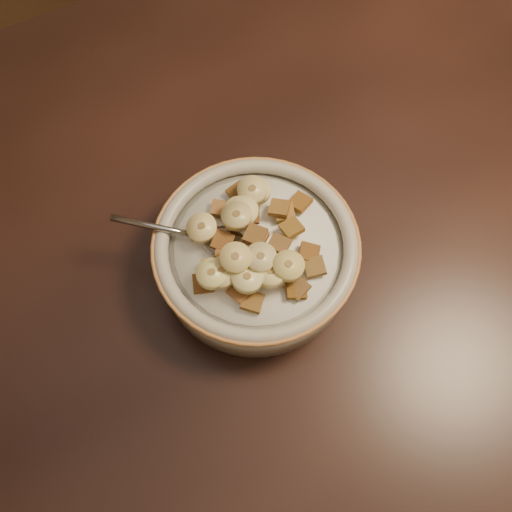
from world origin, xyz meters
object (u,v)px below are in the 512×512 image
table (430,155)px  spoon (225,242)px  cereal_bowl (256,258)px  chair (321,32)px

table → spoon: size_ratio=28.46×
cereal_bowl → spoon: 0.04m
table → cereal_bowl: cereal_bowl is taller
chair → cereal_bowl: bearing=-145.0°
chair → spoon: 0.82m
table → chair: 0.63m
chair → spoon: (-0.49, -0.54, 0.39)m
cereal_bowl → spoon: size_ratio=4.17×
cereal_bowl → spoon: (-0.03, 0.02, 0.03)m
chair → cereal_bowl: 0.81m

